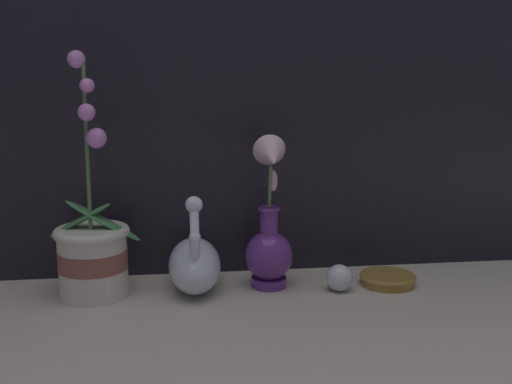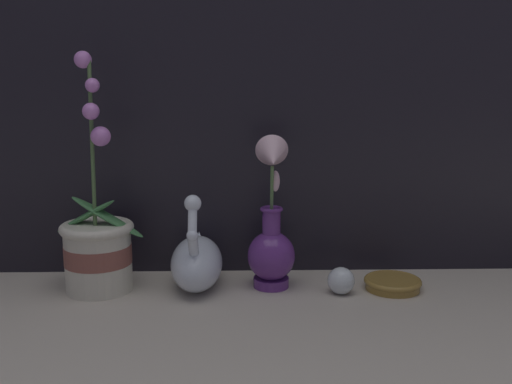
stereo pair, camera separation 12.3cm
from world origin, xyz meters
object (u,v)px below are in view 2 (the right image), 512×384
swan_figurine (195,261)px  amber_dish (391,283)px  orchid_potted_plant (96,246)px  glass_sphere (339,281)px  blue_vase (270,236)px

swan_figurine → amber_dish: swan_figurine is taller
orchid_potted_plant → swan_figurine: 0.21m
glass_sphere → amber_dish: 0.12m
swan_figurine → orchid_potted_plant: bearing=-177.7°
glass_sphere → amber_dish: bearing=12.1°
orchid_potted_plant → swan_figurine: bearing=2.3°
orchid_potted_plant → blue_vase: (0.36, 0.00, 0.02)m
orchid_potted_plant → glass_sphere: (0.51, -0.04, -0.07)m
blue_vase → orchid_potted_plant: bearing=-179.4°
swan_figurine → blue_vase: bearing=-1.5°
swan_figurine → glass_sphere: (0.30, -0.04, -0.03)m
blue_vase → amber_dish: size_ratio=2.70×
swan_figurine → amber_dish: size_ratio=1.79×
amber_dish → glass_sphere: bearing=-167.9°
amber_dish → swan_figurine: bearing=177.3°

